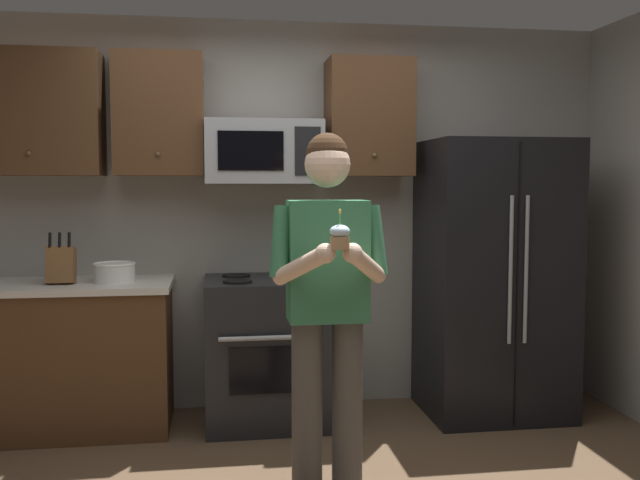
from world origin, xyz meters
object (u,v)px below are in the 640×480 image
object	(u,v)px
refrigerator	(494,278)
cupcake	(340,236)
microwave	(263,152)
bowl_large_white	(114,272)
knife_block	(61,265)
oven_range	(266,350)
person	(328,293)

from	to	relation	value
refrigerator	cupcake	bearing A→B (deg)	-132.63
microwave	bowl_large_white	size ratio (longest dim) A/B	2.87
knife_block	bowl_large_white	bearing A→B (deg)	4.76
refrigerator	cupcake	xyz separation A→B (m)	(-1.28, -1.39, 0.39)
refrigerator	bowl_large_white	bearing A→B (deg)	179.16
oven_range	bowl_large_white	size ratio (longest dim) A/B	3.62
bowl_large_white	person	world-z (taller)	person
refrigerator	person	bearing A→B (deg)	-140.34
cupcake	knife_block	bearing A→B (deg)	136.04
refrigerator	knife_block	bearing A→B (deg)	179.79
oven_range	refrigerator	xyz separation A→B (m)	(1.50, -0.04, 0.44)
microwave	refrigerator	world-z (taller)	microwave
person	cupcake	xyz separation A→B (m)	(0.00, -0.33, 0.30)
cupcake	person	bearing A→B (deg)	90.00
knife_block	cupcake	bearing A→B (deg)	-43.96
oven_range	refrigerator	distance (m)	1.56
refrigerator	oven_range	bearing A→B (deg)	178.50
oven_range	knife_block	world-z (taller)	knife_block
microwave	person	xyz separation A→B (m)	(0.22, -1.22, -0.72)
person	refrigerator	bearing A→B (deg)	39.66
oven_range	microwave	bearing A→B (deg)	89.98
bowl_large_white	cupcake	distance (m)	1.85
oven_range	person	world-z (taller)	person
oven_range	refrigerator	world-z (taller)	refrigerator
refrigerator	bowl_large_white	xyz separation A→B (m)	(-2.42, 0.04, 0.08)
oven_range	knife_block	bearing A→B (deg)	-178.63
bowl_large_white	person	distance (m)	1.58
oven_range	cupcake	distance (m)	1.67
microwave	refrigerator	distance (m)	1.72
person	cupcake	size ratio (longest dim) A/B	10.13
knife_block	person	bearing A→B (deg)	-36.42
refrigerator	person	world-z (taller)	refrigerator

